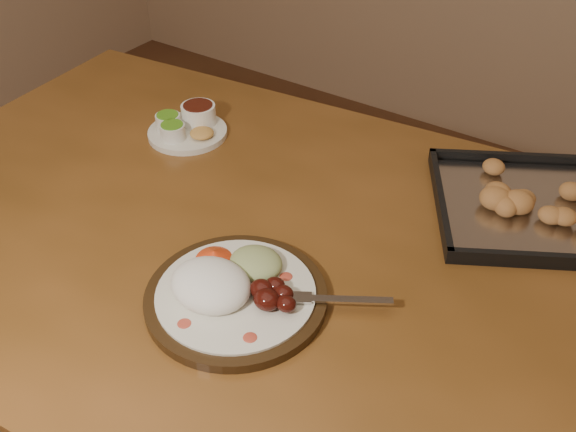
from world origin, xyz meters
The scene contains 4 objects.
dining_table centered at (0.08, 0.24, 0.65)m, with size 1.58×1.03×0.75m.
dinner_plate centered at (0.10, 0.10, 0.77)m, with size 0.33×0.26×0.06m.
condiment_saucer centered at (-0.26, 0.41, 0.77)m, with size 0.16×0.16×0.05m.
baking_tray centered at (0.42, 0.56, 0.76)m, with size 0.49×0.45×0.04m.
Camera 1 is at (0.53, -0.40, 1.41)m, focal length 40.00 mm.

